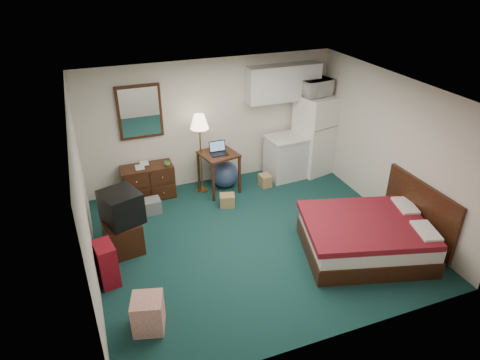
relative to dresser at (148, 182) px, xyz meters
name	(u,v)px	position (x,y,z in m)	size (l,w,h in m)	color
floor	(254,238)	(1.38, -1.98, -0.33)	(5.00, 4.50, 0.01)	#17413E
ceiling	(257,92)	(1.38, -1.98, 2.17)	(5.00, 4.50, 0.01)	beige
walls	(255,172)	(1.38, -1.98, 0.92)	(5.01, 4.51, 2.50)	beige
mirror	(140,112)	(0.03, 0.24, 1.32)	(0.80, 0.06, 1.00)	white
upper_cabinets	(283,83)	(2.83, 0.10, 1.62)	(1.50, 0.35, 0.70)	silver
headboard	(419,211)	(3.84, -2.94, 0.22)	(0.06, 1.56, 1.00)	black
dresser	(148,182)	(0.00, 0.00, 0.00)	(0.97, 0.44, 0.66)	black
floor_lamp	(201,154)	(1.04, -0.10, 0.46)	(0.34, 0.34, 1.58)	#BC8949
desk	(219,172)	(1.35, -0.23, 0.08)	(0.64, 0.64, 0.82)	black
exercise_ball	(225,174)	(1.51, -0.11, -0.06)	(0.55, 0.55, 0.55)	navy
kitchen_counter	(287,158)	(2.86, -0.15, 0.10)	(0.79, 0.60, 0.87)	silver
fridge	(314,135)	(3.51, -0.10, 0.51)	(0.69, 0.69, 1.67)	white
bed	(366,237)	(2.86, -2.94, -0.04)	(1.85, 1.44, 0.59)	maroon
tv_stand	(123,236)	(-0.67, -1.52, -0.07)	(0.53, 0.57, 0.53)	black
suitcase	(107,264)	(-0.98, -2.21, 0.00)	(0.25, 0.40, 0.65)	maroon
retail_box	(148,313)	(-0.59, -3.27, -0.09)	(0.38, 0.38, 0.47)	beige
file_bin	(150,206)	(-0.08, -0.56, -0.20)	(0.37, 0.28, 0.26)	slate
cardboard_box_a	(227,200)	(1.31, -0.84, -0.21)	(0.27, 0.23, 0.23)	olive
cardboard_box_b	(265,180)	(2.28, -0.39, -0.21)	(0.21, 0.25, 0.25)	olive
laptop	(219,149)	(1.35, -0.28, 0.59)	(0.32, 0.26, 0.22)	black
crt_tv	(121,207)	(-0.63, -1.49, 0.45)	(0.54, 0.58, 0.50)	black
microwave	(316,86)	(3.45, -0.09, 1.55)	(0.60, 0.33, 0.41)	white
book_a	(135,163)	(-0.21, -0.01, 0.45)	(0.17, 0.02, 0.23)	olive
book_b	(139,159)	(-0.10, 0.13, 0.44)	(0.16, 0.02, 0.22)	olive
mug	(167,163)	(0.37, -0.11, 0.39)	(0.12, 0.09, 0.12)	#548645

